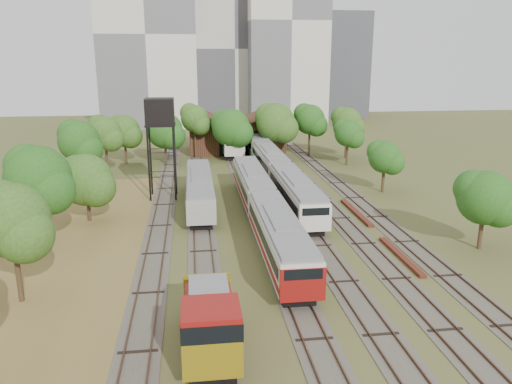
{
  "coord_description": "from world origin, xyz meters",
  "views": [
    {
      "loc": [
        -8.65,
        -29.04,
        15.71
      ],
      "look_at": [
        -2.28,
        19.98,
        2.5
      ],
      "focal_mm": 35.0,
      "sensor_mm": 36.0,
      "label": 1
    }
  ],
  "objects": [
    {
      "name": "tower_far_right",
      "position": [
        34.0,
        110.0,
        14.0
      ],
      "size": [
        12.0,
        12.0,
        28.0
      ],
      "primitive_type": "cube",
      "color": "#43444B",
      "rests_on": "ground"
    },
    {
      "name": "tracks",
      "position": [
        -0.67,
        25.0,
        0.04
      ],
      "size": [
        24.6,
        80.0,
        0.19
      ],
      "color": "#4C473D",
      "rests_on": "ground"
    },
    {
      "name": "tower_left",
      "position": [
        -18.0,
        95.0,
        21.0
      ],
      "size": [
        22.0,
        16.0,
        42.0
      ],
      "primitive_type": "cube",
      "color": "beige",
      "rests_on": "ground"
    },
    {
      "name": "ground",
      "position": [
        0.0,
        0.0,
        0.0
      ],
      "size": [
        240.0,
        240.0,
        0.0
      ],
      "primitive_type": "plane",
      "color": "#475123",
      "rests_on": "ground"
    },
    {
      "name": "old_grey_coach",
      "position": [
        -8.0,
        24.11,
        1.92
      ],
      "size": [
        2.84,
        18.0,
        3.51
      ],
      "color": "black",
      "rests_on": "ground"
    },
    {
      "name": "dry_grass_patch",
      "position": [
        -18.0,
        8.0,
        0.02
      ],
      "size": [
        14.0,
        60.0,
        0.04
      ],
      "primitive_type": "cube",
      "color": "brown",
      "rests_on": "ground"
    },
    {
      "name": "railcar_red_set",
      "position": [
        -2.0,
        16.33,
        1.95
      ],
      "size": [
        2.98,
        34.58,
        3.68
      ],
      "color": "black",
      "rests_on": "ground"
    },
    {
      "name": "railcar_green_set",
      "position": [
        2.0,
        37.94,
        1.94
      ],
      "size": [
        2.97,
        52.08,
        3.67
      ],
      "color": "black",
      "rests_on": "ground"
    },
    {
      "name": "water_tower",
      "position": [
        -12.11,
        28.27,
        9.67
      ],
      "size": [
        3.32,
        3.32,
        11.47
      ],
      "color": "black",
      "rests_on": "ground"
    },
    {
      "name": "railcar_rear",
      "position": [
        -2.0,
        55.94,
        2.12
      ],
      "size": [
        3.24,
        16.08,
        4.01
      ],
      "color": "black",
      "rests_on": "ground"
    },
    {
      "name": "tree_band_far",
      "position": [
        -1.43,
        49.4,
        5.61
      ],
      "size": [
        39.97,
        9.22,
        9.01
      ],
      "color": "#382616",
      "rests_on": "ground"
    },
    {
      "name": "tree_band_right",
      "position": [
        14.92,
        23.93,
        4.57
      ],
      "size": [
        5.44,
        39.56,
        6.93
      ],
      "color": "#382616",
      "rests_on": "ground"
    },
    {
      "name": "tower_right",
      "position": [
        14.0,
        92.0,
        24.0
      ],
      "size": [
        18.0,
        16.0,
        48.0
      ],
      "primitive_type": "cube",
      "color": "beige",
      "rests_on": "ground"
    },
    {
      "name": "tower_centre",
      "position": [
        2.0,
        100.0,
        18.0
      ],
      "size": [
        20.0,
        18.0,
        36.0
      ],
      "primitive_type": "cube",
      "color": "#B8B5A6",
      "rests_on": "ground"
    },
    {
      "name": "rail_pile_far",
      "position": [
        8.2,
        19.17,
        0.15
      ],
      "size": [
        0.57,
        9.09,
        0.3
      ],
      "primitive_type": "cube",
      "color": "#5A2619",
      "rests_on": "ground"
    },
    {
      "name": "rail_pile_near",
      "position": [
        8.0,
        7.13,
        0.14
      ],
      "size": [
        0.55,
        8.24,
        0.27
      ],
      "primitive_type": "cube",
      "color": "#5A2619",
      "rests_on": "ground"
    },
    {
      "name": "shunter_locomotive",
      "position": [
        -8.0,
        -5.03,
        1.9
      ],
      "size": [
        2.98,
        8.1,
        3.9
      ],
      "color": "black",
      "rests_on": "ground"
    },
    {
      "name": "maintenance_shed",
      "position": [
        -1.0,
        57.98,
        2.91
      ],
      "size": [
        16.45,
        11.55,
        7.58
      ],
      "color": "#381A14",
      "rests_on": "ground"
    },
    {
      "name": "tree_band_left",
      "position": [
        -20.62,
        17.6,
        5.68
      ],
      "size": [
        7.96,
        52.17,
        8.88
      ],
      "color": "#382616",
      "rests_on": "ground"
    }
  ]
}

